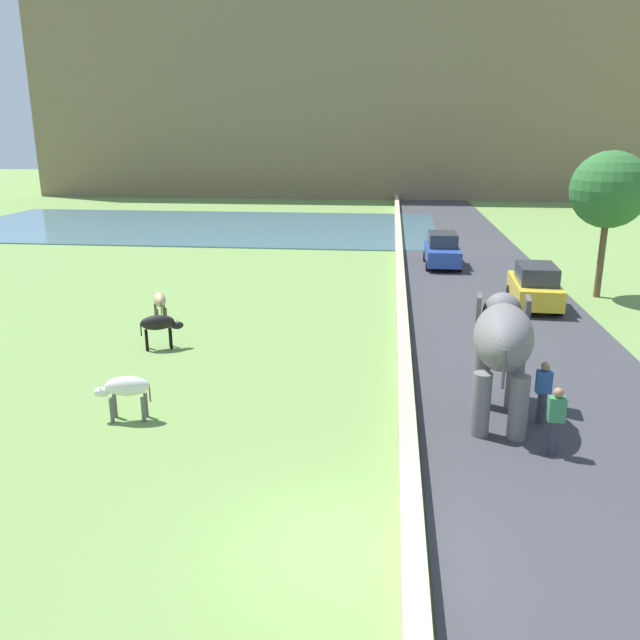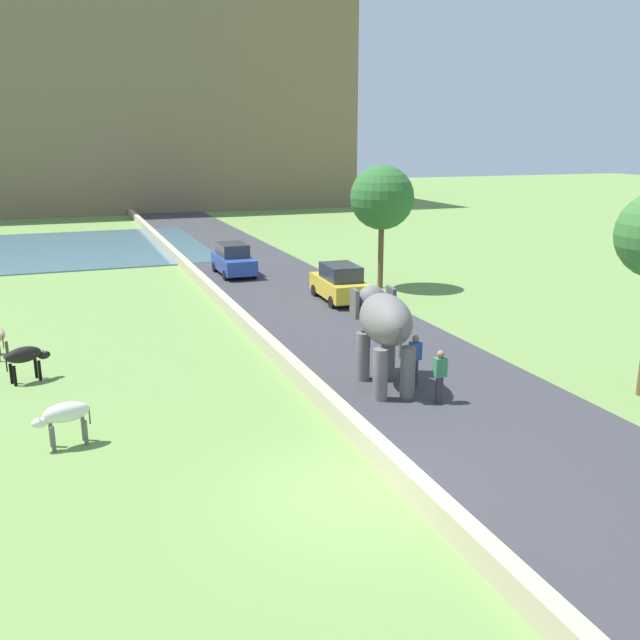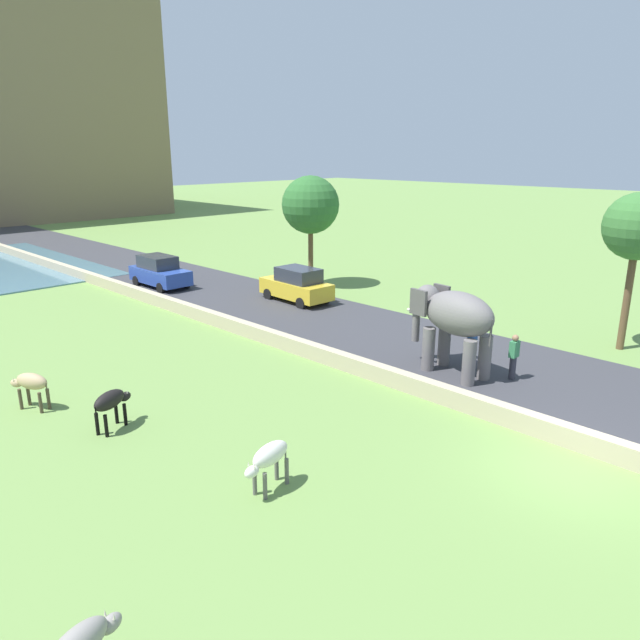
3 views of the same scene
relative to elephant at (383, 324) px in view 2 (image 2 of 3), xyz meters
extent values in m
plane|color=#6B8E47|center=(-3.45, -5.67, -2.04)|extent=(220.00, 220.00, 0.00)
cube|color=#38383D|center=(1.55, 14.33, -2.01)|extent=(7.00, 120.00, 0.06)
cube|color=tan|center=(-2.25, 12.33, -1.75)|extent=(0.40, 110.00, 0.58)
cube|color=#7F6B4C|center=(-9.45, 67.72, 9.80)|extent=(64.00, 28.00, 23.66)
ellipsoid|color=slate|center=(-0.03, -0.22, 0.20)|extent=(1.73, 2.86, 1.50)
cylinder|color=slate|center=(-0.33, 0.70, -1.24)|extent=(0.44, 0.44, 1.60)
cylinder|color=slate|center=(0.50, 0.59, -1.24)|extent=(0.44, 0.44, 1.60)
cylinder|color=slate|center=(-0.56, -1.04, -1.24)|extent=(0.44, 0.44, 1.60)
cylinder|color=slate|center=(0.28, -1.15, -1.24)|extent=(0.44, 0.44, 1.60)
ellipsoid|color=slate|center=(0.15, 1.18, 0.39)|extent=(1.11, 1.02, 1.10)
cube|color=#504C4C|center=(-0.46, 1.13, 0.43)|extent=(0.21, 0.71, 0.90)
cube|color=#504C4C|center=(0.73, 0.97, 0.43)|extent=(0.21, 0.71, 0.90)
cylinder|color=slate|center=(0.21, 1.65, -0.50)|extent=(0.28, 0.28, 1.50)
cone|color=silver|center=(-0.01, 1.61, -0.05)|extent=(0.19, 0.57, 0.17)
cone|color=silver|center=(0.42, 1.56, -0.05)|extent=(0.19, 0.57, 0.17)
cylinder|color=#504C4C|center=(-0.20, -1.54, -0.15)|extent=(0.08, 0.08, 0.90)
cylinder|color=#33333D|center=(1.02, -0.21, -1.61)|extent=(0.22, 0.22, 0.85)
cube|color=#2D569E|center=(1.02, -0.21, -0.91)|extent=(0.36, 0.22, 0.56)
sphere|color=#997051|center=(1.02, -0.21, -0.52)|extent=(0.22, 0.22, 0.22)
cylinder|color=#33333D|center=(0.94, -1.85, -1.61)|extent=(0.22, 0.22, 0.85)
cube|color=#388451|center=(0.94, -1.85, -0.91)|extent=(0.36, 0.22, 0.56)
sphere|color=#997051|center=(0.94, -1.85, -0.52)|extent=(0.22, 0.22, 0.22)
cube|color=gold|center=(3.12, 11.15, -1.34)|extent=(1.88, 4.07, 0.80)
cube|color=#2D333D|center=(3.11, 10.95, -0.59)|extent=(1.55, 2.26, 0.70)
cylinder|color=black|center=(2.37, 12.49, -1.74)|extent=(0.21, 0.61, 0.60)
cylinder|color=black|center=(3.99, 12.42, -1.74)|extent=(0.21, 0.61, 0.60)
cylinder|color=black|center=(2.25, 9.89, -1.74)|extent=(0.21, 0.61, 0.60)
cylinder|color=black|center=(3.87, 9.82, -1.74)|extent=(0.21, 0.61, 0.60)
cube|color=#2D4CA8|center=(-0.03, 19.03, -1.34)|extent=(1.73, 4.01, 0.80)
cube|color=#2D333D|center=(-0.03, 19.23, -0.59)|extent=(1.46, 2.21, 0.70)
cylinder|color=black|center=(0.79, 17.73, -1.74)|extent=(0.18, 0.60, 0.60)
cylinder|color=black|center=(-0.83, 17.72, -1.74)|extent=(0.18, 0.60, 0.60)
cylinder|color=black|center=(0.77, 20.33, -1.74)|extent=(0.18, 0.60, 0.60)
cylinder|color=black|center=(-0.85, 20.32, -1.74)|extent=(0.18, 0.60, 0.60)
ellipsoid|color=black|center=(-10.29, 4.39, -1.14)|extent=(1.18, 0.83, 0.50)
cylinder|color=black|center=(-10.00, 4.68, -1.71)|extent=(0.10, 0.10, 0.65)
cylinder|color=black|center=(-9.88, 4.40, -1.71)|extent=(0.10, 0.10, 0.65)
cylinder|color=black|center=(-10.71, 4.38, -1.71)|extent=(0.10, 0.10, 0.65)
cylinder|color=black|center=(-10.59, 4.10, -1.71)|extent=(0.10, 0.10, 0.65)
ellipsoid|color=black|center=(-9.71, 4.63, -1.29)|extent=(0.46, 0.38, 0.26)
cone|color=beige|center=(-9.74, 4.72, -1.12)|extent=(0.04, 0.04, 0.12)
cone|color=beige|center=(-9.68, 4.55, -1.12)|extent=(0.04, 0.04, 0.12)
cylinder|color=black|center=(-10.79, 4.18, -1.34)|extent=(0.04, 0.04, 0.45)
cylinder|color=#493D2C|center=(-10.97, 7.05, -1.71)|extent=(0.10, 0.10, 0.65)
cylinder|color=#493D2C|center=(-11.05, 6.84, -1.34)|extent=(0.04, 0.04, 0.45)
ellipsoid|color=silver|center=(-9.12, -1.03, -1.14)|extent=(1.15, 0.60, 0.50)
cylinder|color=#595753|center=(-9.47, -1.24, -1.71)|extent=(0.10, 0.10, 0.65)
cylinder|color=#595753|center=(-9.52, -0.94, -1.71)|extent=(0.10, 0.10, 0.65)
cylinder|color=#595753|center=(-8.71, -1.12, -1.71)|extent=(0.10, 0.10, 0.65)
cylinder|color=#595753|center=(-8.76, -0.82, -1.71)|extent=(0.10, 0.10, 0.65)
ellipsoid|color=silver|center=(-9.74, -1.13, -1.29)|extent=(0.43, 0.30, 0.26)
cone|color=beige|center=(-9.73, -1.22, -1.12)|extent=(0.04, 0.04, 0.12)
cone|color=beige|center=(-9.75, -1.04, -1.12)|extent=(0.04, 0.04, 0.12)
cylinder|color=#595753|center=(-8.58, -0.95, -1.34)|extent=(0.04, 0.04, 0.45)
cylinder|color=brown|center=(6.24, 13.24, -0.30)|extent=(0.28, 0.28, 3.48)
sphere|color=#2D662D|center=(6.24, 13.24, 2.57)|extent=(3.20, 3.20, 3.20)
camera|label=1|loc=(-2.77, -15.26, 4.89)|focal=36.34mm
camera|label=2|loc=(-8.79, -18.00, 5.40)|focal=38.52mm
camera|label=3|loc=(-16.76, -10.14, 5.49)|focal=32.75mm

